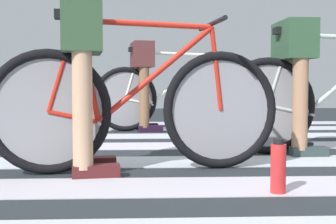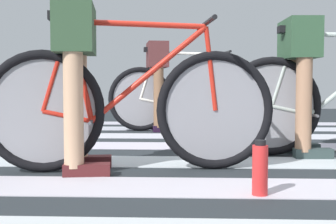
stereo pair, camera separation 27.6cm
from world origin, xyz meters
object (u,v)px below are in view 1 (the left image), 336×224
at_px(cyclist_1_of_3, 83,64).
at_px(bicycle_1_of_3, 137,106).
at_px(water_bottle, 278,168).
at_px(bicycle_2_of_3, 334,102).
at_px(cyclist_3_of_3, 143,74).
at_px(bicycle_3_of_3, 170,96).
at_px(cyclist_2_of_3, 294,68).

bearing_deg(cyclist_1_of_3, bicycle_1_of_3, -0.00).
xyz_separation_m(cyclist_1_of_3, water_bottle, (0.98, -0.54, -0.51)).
bearing_deg(bicycle_1_of_3, bicycle_2_of_3, 15.57).
relative_size(cyclist_1_of_3, bicycle_2_of_3, 0.56).
distance_m(cyclist_3_of_3, water_bottle, 3.09).
bearing_deg(bicycle_1_of_3, bicycle_3_of_3, 74.38).
xyz_separation_m(bicycle_2_of_3, water_bottle, (-0.78, -1.23, -0.26)).
xyz_separation_m(bicycle_1_of_3, water_bottle, (0.67, -0.59, -0.26)).
bearing_deg(bicycle_3_of_3, bicycle_1_of_3, -106.78).
height_order(bicycle_1_of_3, bicycle_3_of_3, same).
distance_m(bicycle_2_of_3, bicycle_3_of_3, 2.13).
distance_m(bicycle_3_of_3, cyclist_3_of_3, 0.40).
xyz_separation_m(cyclist_1_of_3, cyclist_2_of_3, (1.45, 0.68, 0.00)).
bearing_deg(bicycle_3_of_3, cyclist_1_of_3, -113.48).
distance_m(bicycle_3_of_3, water_bottle, 3.06).
relative_size(cyclist_2_of_3, cyclist_3_of_3, 0.99).
relative_size(bicycle_3_of_3, cyclist_3_of_3, 1.74).
relative_size(bicycle_2_of_3, bicycle_3_of_3, 1.01).
bearing_deg(bicycle_1_of_3, cyclist_2_of_3, 20.66).
bearing_deg(bicycle_2_of_3, cyclist_2_of_3, -180.00).
bearing_deg(cyclist_2_of_3, cyclist_3_of_3, 121.02).
xyz_separation_m(bicycle_2_of_3, bicycle_3_of_3, (-1.14, 1.79, 0.00)).
distance_m(bicycle_2_of_3, cyclist_3_of_3, 2.28).
bearing_deg(bicycle_1_of_3, cyclist_3_of_3, 81.53).
bearing_deg(bicycle_2_of_3, cyclist_3_of_3, 127.76).
bearing_deg(water_bottle, cyclist_1_of_3, 151.12).
bearing_deg(water_bottle, bicycle_3_of_3, 96.84).
bearing_deg(cyclist_3_of_3, water_bottle, -86.82).
height_order(bicycle_2_of_3, cyclist_3_of_3, cyclist_3_of_3).
height_order(bicycle_2_of_3, water_bottle, bicycle_2_of_3).
height_order(bicycle_2_of_3, cyclist_2_of_3, cyclist_2_of_3).
relative_size(cyclist_2_of_3, bicycle_3_of_3, 0.57).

